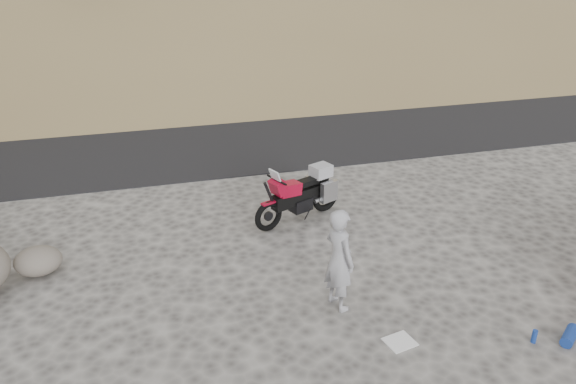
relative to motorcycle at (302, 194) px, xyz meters
name	(u,v)px	position (x,y,z in m)	size (l,w,h in m)	color
ground	(350,309)	(-0.16, -3.09, -0.53)	(140.00, 140.00, 0.00)	#484542
road	(240,130)	(-0.16, 5.91, -0.53)	(120.00, 7.00, 0.05)	black
motorcycle	(302,194)	(0.00, 0.00, 0.00)	(1.97, 1.05, 1.24)	black
man	(337,305)	(-0.30, -2.93, -0.53)	(0.60, 0.39, 1.64)	#9B9BA0
small_rock	(38,261)	(-4.84, -0.76, -0.30)	(0.93, 0.88, 0.47)	#605A52
gear_white_cloth	(400,342)	(0.25, -3.99, -0.52)	(0.40, 0.36, 0.01)	white
gear_blue_mat	(570,336)	(2.56, -4.58, -0.44)	(0.17, 0.17, 0.42)	navy
gear_bottle	(534,336)	(2.06, -4.48, -0.43)	(0.07, 0.07, 0.20)	navy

